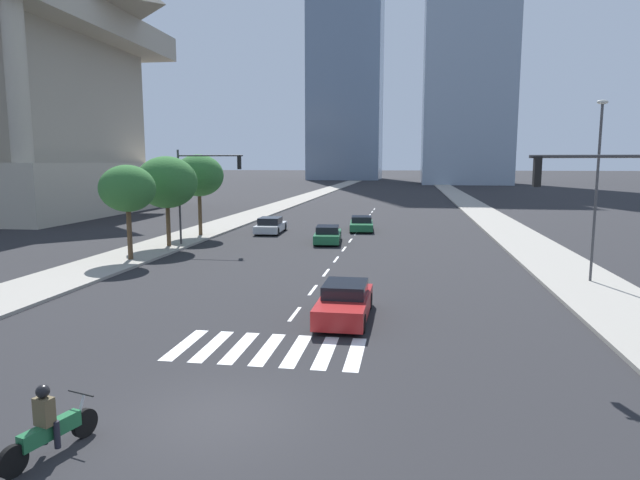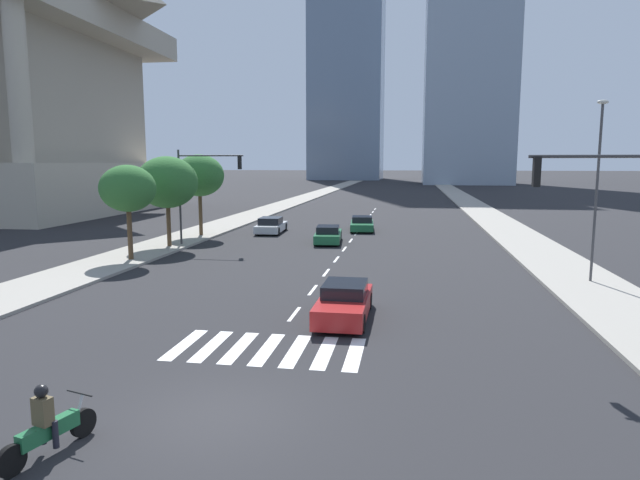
{
  "view_description": "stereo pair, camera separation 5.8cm",
  "coord_description": "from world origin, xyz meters",
  "px_view_note": "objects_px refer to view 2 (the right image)",
  "views": [
    {
      "loc": [
        4.17,
        -11.16,
        5.69
      ],
      "look_at": [
        0.0,
        14.57,
        2.0
      ],
      "focal_mm": 30.72,
      "sensor_mm": 36.0,
      "label": 1
    },
    {
      "loc": [
        4.23,
        -11.16,
        5.69
      ],
      "look_at": [
        0.0,
        14.57,
        2.0
      ],
      "focal_mm": 30.72,
      "sensor_mm": 36.0,
      "label": 2
    }
  ],
  "objects_px": {
    "sedan_silver_0": "(271,226)",
    "traffic_signal_near": "(614,210)",
    "sedan_green_2": "(362,224)",
    "traffic_signal_far": "(202,180)",
    "sedan_green_3": "(328,235)",
    "street_tree_second": "(167,182)",
    "motorcycle_lead": "(48,427)",
    "sedan_red_1": "(344,302)",
    "street_tree_third": "(199,176)",
    "street_lamp_east": "(597,179)",
    "street_tree_nearest": "(128,189)"
  },
  "relations": [
    {
      "from": "sedan_silver_0",
      "to": "traffic_signal_near",
      "type": "bearing_deg",
      "value": -149.24
    },
    {
      "from": "sedan_green_2",
      "to": "traffic_signal_far",
      "type": "bearing_deg",
      "value": -47.83
    },
    {
      "from": "sedan_green_3",
      "to": "street_tree_second",
      "type": "height_order",
      "value": "street_tree_second"
    },
    {
      "from": "sedan_green_2",
      "to": "traffic_signal_near",
      "type": "xyz_separation_m",
      "value": [
        9.88,
        -28.62,
        3.75
      ]
    },
    {
      "from": "motorcycle_lead",
      "to": "sedan_green_3",
      "type": "height_order",
      "value": "motorcycle_lead"
    },
    {
      "from": "sedan_silver_0",
      "to": "sedan_red_1",
      "type": "xyz_separation_m",
      "value": [
        8.86,
        -23.74,
        0.02
      ]
    },
    {
      "from": "sedan_green_2",
      "to": "traffic_signal_near",
      "type": "height_order",
      "value": "traffic_signal_near"
    },
    {
      "from": "motorcycle_lead",
      "to": "traffic_signal_far",
      "type": "height_order",
      "value": "traffic_signal_far"
    },
    {
      "from": "motorcycle_lead",
      "to": "street_tree_third",
      "type": "bearing_deg",
      "value": 31.78
    },
    {
      "from": "motorcycle_lead",
      "to": "street_lamp_east",
      "type": "xyz_separation_m",
      "value": [
        15.38,
        18.04,
        4.36
      ]
    },
    {
      "from": "sedan_green_3",
      "to": "traffic_signal_far",
      "type": "xyz_separation_m",
      "value": [
        -8.14,
        -3.13,
        3.96
      ]
    },
    {
      "from": "sedan_red_1",
      "to": "street_tree_nearest",
      "type": "distance_m",
      "value": 17.03
    },
    {
      "from": "sedan_green_3",
      "to": "street_tree_nearest",
      "type": "relative_size",
      "value": 0.87
    },
    {
      "from": "sedan_red_1",
      "to": "street_tree_third",
      "type": "relative_size",
      "value": 0.73
    },
    {
      "from": "motorcycle_lead",
      "to": "traffic_signal_near",
      "type": "height_order",
      "value": "traffic_signal_near"
    },
    {
      "from": "sedan_green_2",
      "to": "street_tree_second",
      "type": "relative_size",
      "value": 0.78
    },
    {
      "from": "traffic_signal_near",
      "to": "street_tree_third",
      "type": "height_order",
      "value": "street_tree_third"
    },
    {
      "from": "sedan_red_1",
      "to": "motorcycle_lead",
      "type": "bearing_deg",
      "value": -23.59
    },
    {
      "from": "sedan_red_1",
      "to": "traffic_signal_near",
      "type": "bearing_deg",
      "value": 75.04
    },
    {
      "from": "traffic_signal_near",
      "to": "traffic_signal_far",
      "type": "xyz_separation_m",
      "value": [
        -19.79,
        18.03,
        0.22
      ]
    },
    {
      "from": "sedan_green_2",
      "to": "street_lamp_east",
      "type": "height_order",
      "value": "street_lamp_east"
    },
    {
      "from": "sedan_green_3",
      "to": "street_lamp_east",
      "type": "bearing_deg",
      "value": -133.63
    },
    {
      "from": "sedan_green_2",
      "to": "traffic_signal_far",
      "type": "relative_size",
      "value": 0.73
    },
    {
      "from": "sedan_green_3",
      "to": "street_tree_second",
      "type": "relative_size",
      "value": 0.79
    },
    {
      "from": "motorcycle_lead",
      "to": "sedan_green_2",
      "type": "bearing_deg",
      "value": 10.94
    },
    {
      "from": "sedan_green_3",
      "to": "traffic_signal_near",
      "type": "distance_m",
      "value": 24.44
    },
    {
      "from": "sedan_green_3",
      "to": "motorcycle_lead",
      "type": "bearing_deg",
      "value": 172.54
    },
    {
      "from": "sedan_red_1",
      "to": "street_lamp_east",
      "type": "bearing_deg",
      "value": 125.44
    },
    {
      "from": "sedan_silver_0",
      "to": "sedan_green_2",
      "type": "height_order",
      "value": "sedan_silver_0"
    },
    {
      "from": "traffic_signal_near",
      "to": "street_lamp_east",
      "type": "relative_size",
      "value": 0.73
    },
    {
      "from": "sedan_green_2",
      "to": "street_tree_second",
      "type": "bearing_deg",
      "value": -50.46
    },
    {
      "from": "sedan_red_1",
      "to": "street_lamp_east",
      "type": "distance_m",
      "value": 13.93
    },
    {
      "from": "street_lamp_east",
      "to": "sedan_green_2",
      "type": "bearing_deg",
      "value": 123.62
    },
    {
      "from": "motorcycle_lead",
      "to": "street_tree_second",
      "type": "distance_m",
      "value": 27.0
    },
    {
      "from": "motorcycle_lead",
      "to": "street_tree_third",
      "type": "xyz_separation_m",
      "value": [
        -9.02,
        30.84,
        4.13
      ]
    },
    {
      "from": "street_lamp_east",
      "to": "street_tree_nearest",
      "type": "xyz_separation_m",
      "value": [
        -24.4,
        1.95,
        -0.72
      ]
    },
    {
      "from": "traffic_signal_far",
      "to": "street_tree_second",
      "type": "bearing_deg",
      "value": -152.82
    },
    {
      "from": "sedan_green_3",
      "to": "traffic_signal_far",
      "type": "height_order",
      "value": "traffic_signal_far"
    },
    {
      "from": "sedan_silver_0",
      "to": "traffic_signal_far",
      "type": "xyz_separation_m",
      "value": [
        -2.71,
        -7.93,
        3.94
      ]
    },
    {
      "from": "street_tree_third",
      "to": "traffic_signal_far",
      "type": "bearing_deg",
      "value": -66.48
    },
    {
      "from": "sedan_green_3",
      "to": "street_tree_nearest",
      "type": "distance_m",
      "value": 14.27
    },
    {
      "from": "traffic_signal_near",
      "to": "street_tree_nearest",
      "type": "height_order",
      "value": "traffic_signal_near"
    },
    {
      "from": "motorcycle_lead",
      "to": "street_tree_nearest",
      "type": "height_order",
      "value": "street_tree_nearest"
    },
    {
      "from": "sedan_green_3",
      "to": "street_tree_nearest",
      "type": "bearing_deg",
      "value": 127.36
    },
    {
      "from": "sedan_red_1",
      "to": "sedan_green_3",
      "type": "relative_size",
      "value": 0.96
    },
    {
      "from": "traffic_signal_far",
      "to": "street_tree_nearest",
      "type": "distance_m",
      "value": 6.53
    },
    {
      "from": "traffic_signal_near",
      "to": "street_tree_third",
      "type": "bearing_deg",
      "value": -46.1
    },
    {
      "from": "sedan_red_1",
      "to": "traffic_signal_near",
      "type": "xyz_separation_m",
      "value": [
        8.22,
        -2.22,
        3.7
      ]
    },
    {
      "from": "sedan_red_1",
      "to": "street_lamp_east",
      "type": "height_order",
      "value": "street_lamp_east"
    },
    {
      "from": "sedan_green_2",
      "to": "sedan_green_3",
      "type": "height_order",
      "value": "sedan_green_3"
    }
  ]
}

